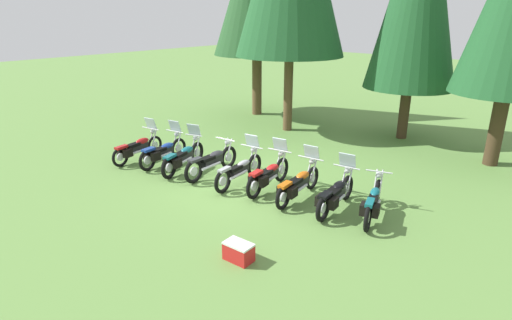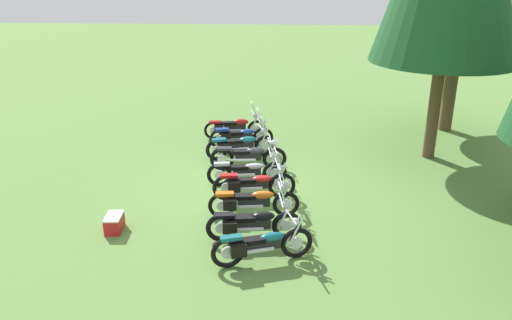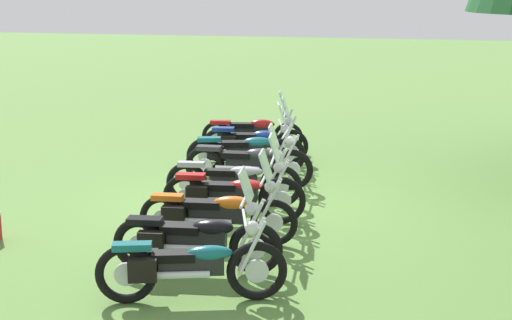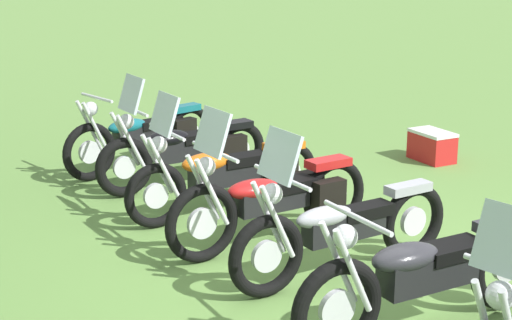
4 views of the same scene
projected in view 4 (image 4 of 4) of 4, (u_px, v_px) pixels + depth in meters
name	position (u px, v px, depth m)	size (l,w,h in m)	color
ground_plane	(341.00, 277.00, 6.90)	(80.00, 80.00, 0.00)	#608C42
motorcycle_3	(426.00, 273.00, 5.83)	(0.74, 2.32, 1.02)	black
motorcycle_4	(341.00, 227.00, 6.79)	(0.78, 2.25, 1.36)	black
motorcycle_5	(274.00, 197.00, 7.50)	(0.80, 2.20, 1.37)	black
motorcycle_6	(228.00, 172.00, 8.36)	(0.77, 2.25, 1.34)	black
motorcycle_7	(186.00, 148.00, 9.31)	(0.78, 2.17, 1.35)	black
motorcycle_8	(144.00, 134.00, 10.03)	(0.92, 2.13, 1.01)	black
picnic_cooler	(432.00, 146.00, 10.45)	(0.61, 0.40, 0.39)	red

